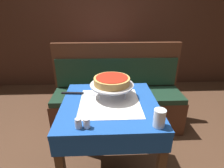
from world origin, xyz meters
TOP-DOWN VIEW (x-y plane):
  - dining_table_front at (0.00, 0.00)m, footprint 0.70×0.70m
  - dining_table_rear at (-0.03, 1.56)m, footprint 0.84×0.84m
  - booth_bench at (0.12, 0.78)m, footprint 1.55×0.47m
  - back_wall_panel at (0.00, 2.15)m, footprint 6.00×0.04m
  - pizza_pan_stand at (0.02, 0.10)m, footprint 0.33×0.33m
  - deep_dish_pizza at (0.02, 0.10)m, footprint 0.27×0.27m
  - pizza_server at (-0.24, 0.15)m, footprint 0.27×0.09m
  - water_glass_near at (0.28, -0.29)m, footprint 0.07×0.07m
  - salt_shaker at (-0.19, -0.28)m, footprint 0.04×0.04m
  - pepper_shaker at (-0.14, -0.28)m, footprint 0.04×0.04m
  - napkin_holder at (0.06, 0.31)m, footprint 0.10×0.05m
  - condiment_caddy at (-0.05, 1.47)m, footprint 0.12×0.12m

SIDE VIEW (x-z plane):
  - booth_bench at x=0.12m, z-range -0.20..0.83m
  - dining_table_front at x=0.00m, z-range 0.28..1.04m
  - dining_table_rear at x=-0.03m, z-range 0.29..1.06m
  - pizza_server at x=-0.24m, z-range 0.76..0.78m
  - pepper_shaker at x=-0.14m, z-range 0.76..0.82m
  - salt_shaker at x=-0.19m, z-range 0.76..0.83m
  - napkin_holder at x=0.06m, z-range 0.77..0.86m
  - condiment_caddy at x=-0.05m, z-range 0.73..0.91m
  - water_glass_near at x=0.28m, z-range 0.77..0.87m
  - pizza_pan_stand at x=0.02m, z-range 0.81..0.91m
  - deep_dish_pizza at x=0.02m, z-range 0.87..0.93m
  - back_wall_panel at x=0.00m, z-range 0.00..2.40m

